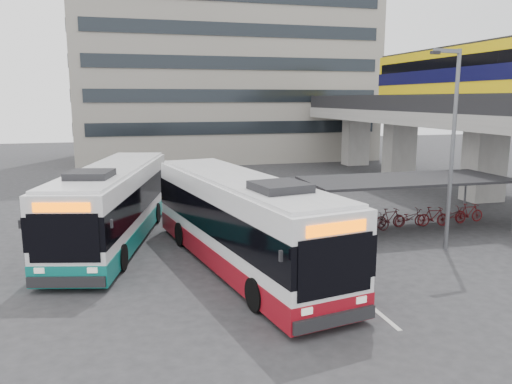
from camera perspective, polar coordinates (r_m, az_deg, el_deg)
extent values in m
plane|color=#28282B|center=(19.84, -0.45, -7.99)|extent=(120.00, 120.00, 0.00)
cube|color=gray|center=(34.24, 24.61, 2.89)|extent=(2.20, 1.60, 4.60)
cube|color=gray|center=(42.38, 16.06, 4.75)|extent=(2.20, 1.60, 4.60)
cube|color=gray|center=(49.40, 11.32, 5.73)|extent=(2.20, 1.60, 4.60)
cube|color=gray|center=(37.19, 21.03, 7.95)|extent=(8.00, 32.00, 0.90)
cube|color=black|center=(35.12, 16.09, 9.75)|extent=(0.35, 32.00, 1.10)
cube|color=black|center=(39.47, 25.61, 9.19)|extent=(0.35, 32.00, 1.10)
cube|color=yellow|center=(34.96, 24.03, 11.80)|extent=(2.90, 20.00, 3.90)
cube|color=#090933|center=(34.96, 24.05, 12.13)|extent=(2.98, 20.02, 0.90)
cube|color=black|center=(35.01, 24.16, 13.43)|extent=(2.96, 19.20, 0.70)
cube|color=black|center=(35.08, 24.28, 14.98)|extent=(2.70, 19.60, 0.25)
cylinder|color=#595B60|center=(25.01, 5.04, -1.26)|extent=(0.12, 0.12, 2.40)
cylinder|color=#595B60|center=(29.63, 22.79, -0.19)|extent=(0.12, 0.12, 2.40)
cylinder|color=#595B60|center=(21.75, 8.25, -3.14)|extent=(0.12, 0.12, 2.40)
cube|color=black|center=(25.25, 16.80, 1.39)|extent=(10.00, 4.00, 0.12)
imported|color=black|center=(23.84, 8.29, -3.78)|extent=(1.71, 0.60, 0.90)
imported|color=black|center=(24.29, 10.78, -3.46)|extent=(1.66, 0.47, 1.00)
imported|color=black|center=(24.81, 13.17, -3.38)|extent=(1.71, 0.60, 0.90)
imported|color=black|center=(25.34, 15.46, -3.08)|extent=(1.66, 0.47, 1.00)
imported|color=#350C0F|center=(25.94, 17.64, -2.99)|extent=(1.71, 0.60, 0.90)
imported|color=#3F0C0F|center=(26.55, 19.73, -2.70)|extent=(1.66, 0.47, 1.00)
imported|color=#490C0F|center=(27.22, 21.72, -2.63)|extent=(1.71, 0.60, 0.90)
imported|color=#540C0F|center=(27.90, 23.62, -2.35)|extent=(1.66, 0.47, 1.00)
cube|color=gray|center=(55.59, -3.82, 16.96)|extent=(30.00, 15.00, 25.00)
cube|color=beige|center=(15.50, 14.60, -13.82)|extent=(0.15, 1.60, 0.01)
cube|color=beige|center=(17.96, 9.86, -10.16)|extent=(0.15, 1.60, 0.01)
cube|color=beige|center=(20.56, 6.37, -7.36)|extent=(0.15, 1.60, 0.01)
cube|color=white|center=(18.89, -1.81, -2.93)|extent=(4.98, 12.83, 2.88)
cube|color=maroon|center=(19.24, -1.79, -6.79)|extent=(5.03, 12.88, 0.78)
cube|color=black|center=(18.86, -1.81, -2.54)|extent=(5.04, 12.86, 1.20)
cube|color=#FB6200|center=(13.30, 9.19, -4.11)|extent=(1.85, 0.43, 0.31)
cube|color=black|center=(15.78, 2.76, 0.56)|extent=(1.89, 1.94, 0.29)
cylinder|color=black|center=(15.33, 0.04, -11.64)|extent=(0.50, 1.09, 1.05)
cylinder|color=black|center=(22.84, -2.48, -4.13)|extent=(0.50, 1.09, 1.05)
cube|color=white|center=(23.03, -15.97, -0.97)|extent=(5.44, 12.56, 2.82)
cube|color=#0B6760|center=(23.32, -15.81, -4.11)|extent=(5.48, 12.61, 0.77)
cube|color=black|center=(23.01, -15.99, -0.66)|extent=(5.50, 12.60, 1.18)
cube|color=#FB6200|center=(17.08, -21.34, -1.64)|extent=(1.80, 0.51, 0.31)
cube|color=black|center=(19.85, -18.44, 1.88)|extent=(1.91, 1.96, 0.29)
cylinder|color=black|center=(20.10, -22.03, -7.01)|extent=(0.54, 1.07, 1.02)
cylinder|color=black|center=(26.33, -11.36, -2.36)|extent=(0.54, 1.07, 1.02)
imported|color=black|center=(23.53, -3.29, -2.92)|extent=(0.64, 0.72, 1.66)
cylinder|color=#595B60|center=(22.05, 21.52, 4.17)|extent=(0.17, 0.17, 8.28)
cube|color=#595B60|center=(21.61, 21.00, 14.83)|extent=(1.25, 0.29, 0.16)
cube|color=black|center=(21.23, 19.81, 14.76)|extent=(0.38, 0.22, 0.12)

